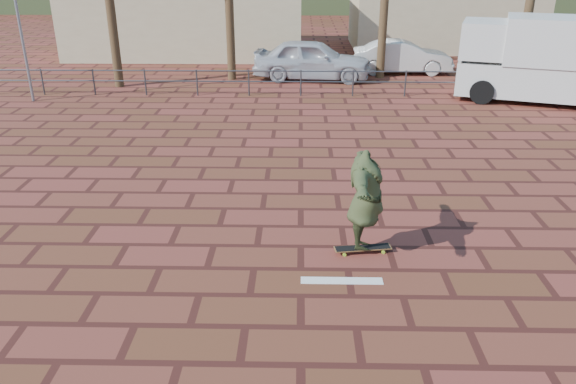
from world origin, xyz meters
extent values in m
plane|color=maroon|center=(0.00, 0.00, 0.00)|extent=(120.00, 120.00, 0.00)
cube|color=white|center=(0.70, -1.20, 0.00)|extent=(1.40, 0.22, 0.01)
cylinder|color=#47494F|center=(-10.00, 12.00, 0.50)|extent=(0.06, 0.06, 1.00)
cylinder|color=#47494F|center=(-8.00, 12.00, 0.50)|extent=(0.06, 0.06, 1.00)
cylinder|color=#47494F|center=(-6.00, 12.00, 0.50)|extent=(0.06, 0.06, 1.00)
cylinder|color=#47494F|center=(-4.00, 12.00, 0.50)|extent=(0.06, 0.06, 1.00)
cylinder|color=#47494F|center=(-2.00, 12.00, 0.50)|extent=(0.06, 0.06, 1.00)
cylinder|color=#47494F|center=(0.00, 12.00, 0.50)|extent=(0.06, 0.06, 1.00)
cylinder|color=#47494F|center=(2.00, 12.00, 0.50)|extent=(0.06, 0.06, 1.00)
cylinder|color=#47494F|center=(4.00, 12.00, 0.50)|extent=(0.06, 0.06, 1.00)
cylinder|color=#47494F|center=(6.00, 12.00, 0.50)|extent=(0.06, 0.06, 1.00)
cylinder|color=#47494F|center=(8.00, 12.00, 0.50)|extent=(0.06, 0.06, 1.00)
cylinder|color=#47494F|center=(10.00, 12.00, 0.50)|extent=(0.06, 0.06, 1.00)
cylinder|color=#47494F|center=(0.00, 12.00, 0.95)|extent=(24.00, 0.05, 0.05)
cylinder|color=#47494F|center=(0.00, 12.00, 0.55)|extent=(24.00, 0.05, 0.05)
cylinder|color=brown|center=(3.50, 15.50, 3.25)|extent=(0.36, 0.36, 6.50)
cube|color=beige|center=(-6.00, 22.00, 2.00)|extent=(12.00, 7.00, 4.00)
cube|color=beige|center=(8.00, 24.00, 2.25)|extent=(10.00, 6.00, 4.50)
cube|color=olive|center=(1.15, -0.20, 0.09)|extent=(1.09, 0.39, 0.02)
cube|color=black|center=(1.15, -0.20, 0.10)|extent=(1.05, 0.36, 0.00)
cube|color=silver|center=(0.79, -0.26, 0.06)|extent=(0.08, 0.18, 0.03)
cube|color=silver|center=(1.52, -0.15, 0.06)|extent=(0.08, 0.18, 0.03)
cylinder|color=#BAF333|center=(0.81, -0.36, 0.03)|extent=(0.07, 0.04, 0.07)
cylinder|color=#BAF333|center=(0.77, -0.15, 0.03)|extent=(0.07, 0.04, 0.07)
cylinder|color=#BAF333|center=(1.53, -0.25, 0.03)|extent=(0.07, 0.04, 0.07)
cylinder|color=#BAF333|center=(1.50, -0.04, 0.03)|extent=(0.07, 0.04, 0.07)
imported|color=#343E21|center=(1.15, -0.20, 1.06)|extent=(0.85, 2.40, 1.92)
cube|color=silver|center=(8.82, 11.42, 0.81)|extent=(6.29, 4.11, 1.19)
cube|color=silver|center=(9.53, 11.18, 2.22)|extent=(4.89, 3.73, 1.62)
cube|color=silver|center=(6.87, 12.07, 2.16)|extent=(2.39, 2.80, 1.30)
cube|color=black|center=(6.20, 12.29, 1.68)|extent=(0.64, 1.76, 0.70)
cylinder|color=black|center=(6.61, 10.96, 0.43)|extent=(0.92, 0.56, 0.86)
cylinder|color=black|center=(7.33, 13.11, 0.43)|extent=(0.92, 0.56, 0.86)
imported|color=silver|center=(0.49, 15.04, 0.86)|extent=(5.21, 2.52, 1.71)
imported|color=silver|center=(4.61, 16.50, 0.73)|extent=(4.44, 1.62, 1.45)
camera|label=1|loc=(-0.05, -9.40, 5.19)|focal=35.00mm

